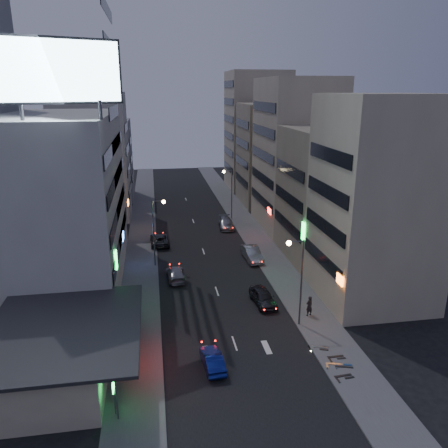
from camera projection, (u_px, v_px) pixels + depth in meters
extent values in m
plane|color=black|center=(244.00, 373.00, 32.71)|extent=(180.00, 180.00, 0.00)
cube|color=#4C4C4F|center=(142.00, 244.00, 59.74)|extent=(4.00, 120.00, 0.12)
cube|color=#4C4C4F|center=(256.00, 238.00, 62.22)|extent=(4.00, 120.00, 0.12)
cube|color=#B8AA90|center=(52.00, 354.00, 31.89)|extent=(8.00, 12.00, 3.60)
cube|color=black|center=(63.00, 329.00, 31.47)|extent=(11.00, 13.00, 0.25)
cube|color=black|center=(122.00, 332.00, 32.30)|extent=(0.12, 4.00, 0.90)
cube|color=#FF1E14|center=(123.00, 332.00, 32.31)|extent=(0.04, 3.70, 0.70)
cube|color=#B6B6B1|center=(50.00, 201.00, 46.28)|extent=(14.00, 24.00, 18.00)
cube|color=#B8AA90|center=(376.00, 202.00, 41.99)|extent=(10.00, 11.00, 20.00)
cube|color=gray|center=(332.00, 195.00, 53.50)|extent=(11.00, 12.00, 16.00)
cube|color=#B8AA90|center=(296.00, 155.00, 64.80)|extent=(10.00, 14.00, 22.00)
cube|color=#B6B6B1|center=(92.00, 157.00, 69.79)|extent=(11.00, 10.00, 20.00)
cube|color=gray|center=(99.00, 160.00, 82.70)|extent=(12.00, 10.00, 15.00)
cube|color=gray|center=(272.00, 154.00, 79.61)|extent=(11.00, 12.00, 18.00)
cube|color=#B8AA90|center=(257.00, 131.00, 92.01)|extent=(12.00, 12.00, 24.00)
cylinder|color=#595B60|center=(21.00, 110.00, 34.13)|extent=(0.30, 0.30, 1.50)
cylinder|color=#595B60|center=(100.00, 110.00, 35.06)|extent=(0.30, 0.30, 1.50)
cube|color=black|center=(57.00, 71.00, 33.73)|extent=(9.52, 3.75, 5.00)
cube|color=#B6E1F3|center=(58.00, 71.00, 33.54)|extent=(9.04, 3.34, 4.60)
cylinder|color=#595B60|center=(301.00, 283.00, 38.13)|extent=(0.16, 0.16, 8.00)
cylinder|color=#595B60|center=(296.00, 242.00, 36.87)|extent=(1.40, 0.10, 0.10)
sphere|color=#FFD88C|center=(289.00, 243.00, 36.81)|extent=(0.44, 0.44, 0.44)
cylinder|color=#595B60|center=(154.00, 234.00, 51.26)|extent=(0.16, 0.16, 8.00)
cylinder|color=#595B60|center=(158.00, 201.00, 50.22)|extent=(1.40, 0.10, 0.10)
sphere|color=#FFD88C|center=(164.00, 202.00, 50.34)|extent=(0.44, 0.44, 0.44)
cylinder|color=#595B60|center=(232.00, 195.00, 70.19)|extent=(0.16, 0.16, 8.00)
cylinder|color=#595B60|center=(227.00, 171.00, 68.93)|extent=(1.40, 0.10, 0.10)
sphere|color=#FFD88C|center=(224.00, 172.00, 68.87)|extent=(0.44, 0.44, 0.44)
imported|color=#28282D|center=(263.00, 297.00, 42.95)|extent=(2.23, 4.67, 1.54)
imported|color=#A9ACB2|center=(252.00, 254.00, 54.18)|extent=(2.06, 5.11, 1.65)
imported|color=#27282C|center=(160.00, 240.00, 59.58)|extent=(2.54, 5.27, 1.45)
imported|color=gray|center=(226.00, 223.00, 66.71)|extent=(2.44, 5.32, 1.51)
imported|color=navy|center=(212.00, 360.00, 33.17)|extent=(1.66, 4.01, 1.29)
imported|color=gray|center=(176.00, 274.00, 48.64)|extent=(2.12, 4.75, 1.36)
imported|color=black|center=(309.00, 306.00, 40.47)|extent=(0.84, 0.69, 1.96)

